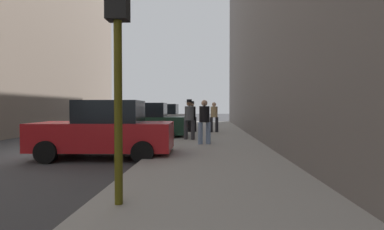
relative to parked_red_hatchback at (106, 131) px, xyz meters
The scene contains 11 objects.
ground_plane 2.99m from the parked_red_hatchback, 157.57° to the left, with size 120.00×120.00×0.00m, color #38383A.
sidewalk 3.61m from the parked_red_hatchback, 18.04° to the left, with size 4.00×40.00×0.15m, color gray.
parked_red_hatchback is the anchor object (origin of this frame).
parked_dark_green_sedan 5.46m from the parked_red_hatchback, 90.00° to the left, with size 4.24×2.13×1.79m.
parked_silver_sedan 11.19m from the parked_red_hatchback, 90.00° to the left, with size 4.24×2.13×1.79m.
fire_hydrant 9.23m from the parked_red_hatchback, 78.72° to the left, with size 0.42×0.22×0.70m.
traffic_light 5.47m from the parked_red_hatchback, 68.79° to the right, with size 0.32×0.32×3.60m.
pedestrian_with_fedora 8.49m from the parked_red_hatchback, 74.44° to the left, with size 0.52×0.47×1.78m.
pedestrian_in_tan_coat 8.77m from the parked_red_hatchback, 66.20° to the left, with size 0.52×0.45×1.71m.
pedestrian_with_beanie 4.72m from the parked_red_hatchback, 59.98° to the left, with size 0.52×0.47×1.78m.
pedestrian_in_jeans 3.93m from the parked_red_hatchback, 39.12° to the left, with size 0.53×0.50×1.71m.
Camera 1 is at (5.81, -10.21, 1.59)m, focal length 28.00 mm.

